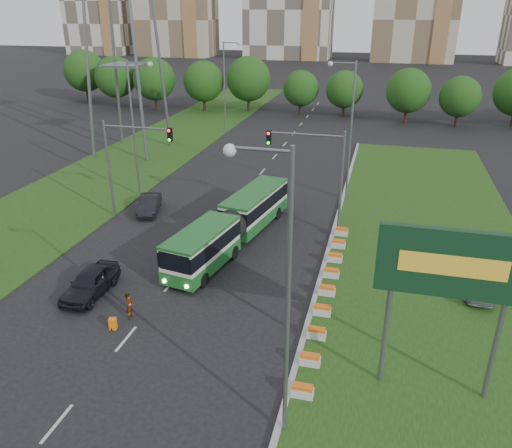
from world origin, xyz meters
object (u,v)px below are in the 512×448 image
(traffic_mast_median, at_px, (320,166))
(pedestrian, at_px, (130,306))
(traffic_mast_left, at_px, (126,155))
(car_median, at_px, (477,283))
(shopping_trolley, at_px, (113,324))
(car_left_near, at_px, (90,282))
(car_left_far, at_px, (149,204))
(billboard, at_px, (451,271))
(articulated_bus, at_px, (232,224))

(traffic_mast_median, distance_m, pedestrian, 17.12)
(traffic_mast_left, distance_m, car_median, 26.76)
(car_median, height_order, shopping_trolley, car_median)
(traffic_mast_left, relative_size, car_left_near, 1.69)
(car_median, xyz_separation_m, pedestrian, (-19.04, -7.55, 0.00))
(car_left_far, relative_size, car_median, 1.00)
(pedestrian, bearing_deg, billboard, -106.55)
(car_median, bearing_deg, shopping_trolley, 24.53)
(articulated_bus, bearing_deg, pedestrian, -94.03)
(car_left_near, relative_size, shopping_trolley, 7.25)
(traffic_mast_left, distance_m, car_left_near, 12.74)
(billboard, distance_m, traffic_mast_left, 27.16)
(billboard, bearing_deg, car_left_far, 142.78)
(car_left_near, bearing_deg, traffic_mast_left, 105.08)
(traffic_mast_left, height_order, car_median, traffic_mast_left)
(traffic_mast_median, relative_size, pedestrian, 5.08)
(shopping_trolley, bearing_deg, articulated_bus, 60.04)
(car_left_near, bearing_deg, traffic_mast_median, 45.62)
(car_median, xyz_separation_m, shopping_trolley, (-19.47, -8.73, -0.46))
(car_median, distance_m, pedestrian, 20.48)
(traffic_mast_median, relative_size, shopping_trolley, 12.26)
(articulated_bus, bearing_deg, car_left_far, 164.61)
(car_left_near, bearing_deg, car_left_far, 99.76)
(traffic_mast_median, distance_m, car_median, 13.31)
(billboard, height_order, pedestrian, billboard)
(articulated_bus, height_order, car_median, articulated_bus)
(traffic_mast_left, bearing_deg, car_median, -12.33)
(pedestrian, height_order, shopping_trolley, pedestrian)
(billboard, relative_size, car_left_near, 1.69)
(articulated_bus, xyz_separation_m, shopping_trolley, (-3.12, -11.80, -1.23))
(car_left_near, relative_size, car_left_far, 1.08)
(traffic_mast_median, height_order, pedestrian, traffic_mast_median)
(traffic_mast_median, bearing_deg, shopping_trolley, -120.00)
(traffic_mast_left, distance_m, articulated_bus, 10.46)
(billboard, relative_size, car_median, 1.83)
(car_left_far, xyz_separation_m, shopping_trolley, (5.45, -15.91, -0.40))
(traffic_mast_median, xyz_separation_m, car_left_far, (-14.32, 0.55, -4.63))
(car_left_far, distance_m, shopping_trolley, 16.82)
(billboard, height_order, car_left_near, billboard)
(traffic_mast_left, bearing_deg, billboard, -33.55)
(billboard, xyz_separation_m, car_left_far, (-21.79, 16.55, -5.44))
(traffic_mast_median, xyz_separation_m, articulated_bus, (-5.75, -3.55, -3.80))
(traffic_mast_median, bearing_deg, pedestrian, -120.76)
(traffic_mast_left, height_order, pedestrian, traffic_mast_left)
(car_left_far, bearing_deg, traffic_mast_median, -18.94)
(traffic_mast_median, xyz_separation_m, traffic_mast_left, (-15.16, -1.00, 0.00))
(traffic_mast_median, bearing_deg, car_left_far, 177.81)
(car_median, relative_size, shopping_trolley, 6.71)
(car_left_far, distance_m, car_median, 25.93)
(billboard, distance_m, car_left_far, 27.90)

